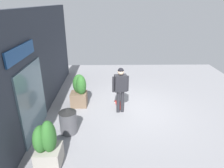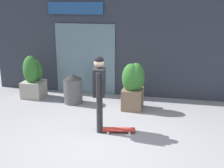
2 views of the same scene
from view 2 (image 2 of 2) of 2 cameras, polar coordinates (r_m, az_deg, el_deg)
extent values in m
plane|color=gray|center=(6.82, -2.16, -10.18)|extent=(12.00, 12.00, 0.00)
cube|color=#2D333D|center=(9.42, 2.84, 9.17)|extent=(8.88, 0.25, 3.80)
cube|color=slate|center=(9.71, -5.09, 4.71)|extent=(1.96, 0.06, 2.25)
cube|color=navy|center=(9.60, -6.99, 14.12)|extent=(1.78, 0.05, 0.38)
cylinder|color=#28282D|center=(7.07, -2.31, -5.30)|extent=(0.13, 0.13, 0.89)
cylinder|color=#28282D|center=(6.92, -2.43, -5.78)|extent=(0.13, 0.13, 0.89)
cube|color=#232328|center=(6.75, -2.44, 0.46)|extent=(0.33, 0.48, 0.63)
cylinder|color=#232328|center=(7.02, -2.24, 0.76)|extent=(0.09, 0.09, 0.60)
cylinder|color=#232328|center=(6.51, -2.65, -0.45)|extent=(0.09, 0.09, 0.60)
sphere|color=beige|center=(6.65, -2.48, 4.07)|extent=(0.23, 0.23, 0.23)
sphere|color=black|center=(6.64, -2.49, 4.41)|extent=(0.22, 0.22, 0.22)
cube|color=red|center=(7.06, 1.29, -8.61)|extent=(0.80, 0.36, 0.02)
cylinder|color=silver|center=(7.19, 3.28, -8.52)|extent=(0.06, 0.04, 0.05)
cylinder|color=silver|center=(6.98, 3.33, -9.34)|extent=(0.06, 0.04, 0.05)
cylinder|color=silver|center=(7.20, -0.68, -8.48)|extent=(0.06, 0.04, 0.05)
cylinder|color=silver|center=(6.98, -0.77, -9.30)|extent=(0.06, 0.04, 0.05)
cube|color=brown|center=(8.47, 3.93, -2.79)|extent=(0.55, 0.64, 0.58)
ellipsoid|color=#2D6628|center=(8.23, 4.53, 1.25)|extent=(0.49, 0.53, 0.80)
ellipsoid|color=#2D6628|center=(8.17, 3.63, 1.14)|extent=(0.50, 0.40, 0.80)
cube|color=gray|center=(9.75, -14.63, -0.97)|extent=(0.63, 0.63, 0.52)
ellipsoid|color=#2D6628|center=(9.54, -15.17, 2.57)|extent=(0.49, 0.38, 0.88)
ellipsoid|color=#2D6628|center=(9.73, -14.60, 2.47)|extent=(0.56, 0.36, 0.73)
cylinder|color=#4C4C51|center=(8.95, -7.41, -1.31)|extent=(0.55, 0.55, 0.74)
cone|color=black|center=(8.83, -7.51, 1.42)|extent=(0.56, 0.56, 0.14)
camera|label=1|loc=(10.83, -41.07, 17.44)|focal=32.05mm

